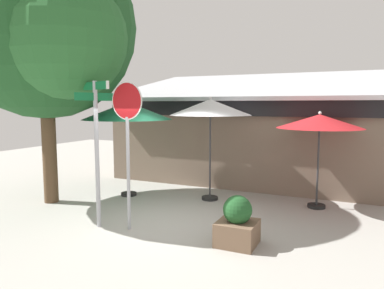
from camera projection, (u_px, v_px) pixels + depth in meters
name	position (u px, v px, depth m)	size (l,w,h in m)	color
ground_plane	(164.00, 223.00, 7.94)	(28.00, 28.00, 0.10)	#9E9B93
cafe_building	(254.00, 134.00, 12.89)	(9.18, 5.72, 3.88)	#705B4C
street_sign_post	(97.00, 138.00, 7.36)	(0.91, 0.86, 3.06)	#A8AAB2
stop_sign	(127.00, 128.00, 7.19)	(0.76, 0.08, 3.04)	#A8AAB2
patio_umbrella_forest_green_left	(127.00, 111.00, 9.90)	(2.50, 2.50, 2.72)	black
patio_umbrella_ivory_center	(210.00, 108.00, 9.45)	(2.18, 2.18, 2.79)	black
patio_umbrella_crimson_right	(320.00, 122.00, 8.72)	(2.09, 2.09, 2.41)	black
shade_tree	(47.00, 29.00, 8.82)	(4.97, 4.63, 6.85)	brown
sidewalk_planter	(237.00, 224.00, 6.56)	(0.71, 0.71, 0.93)	brown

